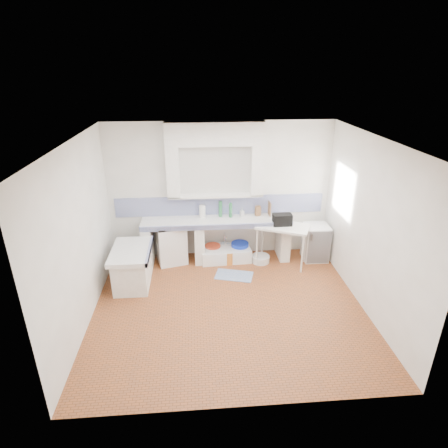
{
  "coord_description": "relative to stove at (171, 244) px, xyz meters",
  "views": [
    {
      "loc": [
        -0.5,
        -5.19,
        3.78
      ],
      "look_at": [
        0.0,
        1.0,
        1.1
      ],
      "focal_mm": 29.81,
      "sensor_mm": 36.0,
      "label": 1
    }
  ],
  "objects": [
    {
      "name": "basin_white",
      "position": [
        1.83,
        -0.19,
        -0.33
      ],
      "size": [
        0.48,
        0.48,
        0.14
      ],
      "primitive_type": "cylinder",
      "rotation": [
        0.0,
        0.0,
        -0.39
      ],
      "color": "white",
      "rests_on": "ground"
    },
    {
      "name": "counter_pier_left",
      "position": [
        -0.47,
        0.01,
        0.01
      ],
      "size": [
        0.2,
        0.55,
        0.82
      ],
      "primitive_type": "cube",
      "color": "white",
      "rests_on": "ground"
    },
    {
      "name": "counter_pier_mid",
      "position": [
        0.58,
        0.01,
        0.01
      ],
      "size": [
        0.2,
        0.55,
        0.82
      ],
      "primitive_type": "cube",
      "color": "white",
      "rests_on": "ground"
    },
    {
      "name": "alcove_mass",
      "position": [
        0.93,
        0.18,
        2.18
      ],
      "size": [
        1.9,
        0.25,
        0.45
      ],
      "primitive_type": "cube",
      "color": "white",
      "rests_on": "ground"
    },
    {
      "name": "rug",
      "position": [
        1.23,
        -0.69,
        -0.39
      ],
      "size": [
        0.8,
        0.58,
        0.01
      ],
      "primitive_type": "cube",
      "rotation": [
        0.0,
        0.0,
        -0.27
      ],
      "color": "#335C9C",
      "rests_on": "ground"
    },
    {
      "name": "black_bag",
      "position": [
        2.22,
        -0.23,
        0.56
      ],
      "size": [
        0.37,
        0.22,
        0.23
      ],
      "primitive_type": "cube",
      "rotation": [
        0.0,
        0.0,
        0.02
      ],
      "color": "black",
      "rests_on": "side_table"
    },
    {
      "name": "water_bottle_a",
      "position": [
        1.07,
        0.16,
        -0.25
      ],
      "size": [
        0.1,
        0.1,
        0.3
      ],
      "primitive_type": "cylinder",
      "rotation": [
        0.0,
        0.0,
        -0.28
      ],
      "color": "silver",
      "rests_on": "ground"
    },
    {
      "name": "fridge",
      "position": [
        2.98,
        -0.13,
        -0.02
      ],
      "size": [
        0.5,
        0.5,
        0.75
      ],
      "primitive_type": "cube",
      "rotation": [
        0.0,
        0.0,
        -0.02
      ],
      "color": "white",
      "rests_on": "ground"
    },
    {
      "name": "wall_back",
      "position": [
        1.03,
        0.31,
        1.0
      ],
      "size": [
        4.5,
        0.0,
        4.5
      ],
      "primitive_type": "plane",
      "rotation": [
        1.57,
        0.0,
        0.0
      ],
      "color": "white",
      "rests_on": "ground"
    },
    {
      "name": "window_frame",
      "position": [
        3.46,
        -0.49,
        1.2
      ],
      "size": [
        0.35,
        0.86,
        1.06
      ],
      "primitive_type": "cube",
      "color": "#3A2212",
      "rests_on": "ground"
    },
    {
      "name": "bucket_red",
      "position": [
        0.85,
        0.05,
        -0.25
      ],
      "size": [
        0.42,
        0.42,
        0.3
      ],
      "primitive_type": "cylinder",
      "rotation": [
        0.0,
        0.0,
        0.35
      ],
      "color": "#D44323",
      "rests_on": "ground"
    },
    {
      "name": "wall_front",
      "position": [
        1.03,
        -3.69,
        1.0
      ],
      "size": [
        4.5,
        0.0,
        4.5
      ],
      "primitive_type": "plane",
      "rotation": [
        -1.57,
        0.0,
        0.0
      ],
      "color": "white",
      "rests_on": "ground"
    },
    {
      "name": "counter_slab",
      "position": [
        0.93,
        0.01,
        0.46
      ],
      "size": [
        3.0,
        0.6,
        0.08
      ],
      "primitive_type": "cube",
      "color": "white",
      "rests_on": "ground"
    },
    {
      "name": "ceiling",
      "position": [
        1.03,
        -1.69,
        2.4
      ],
      "size": [
        4.5,
        4.5,
        0.0
      ],
      "primitive_type": "plane",
      "rotation": [
        3.14,
        0.0,
        0.0
      ],
      "color": "white",
      "rests_on": "ground"
    },
    {
      "name": "lace_valance",
      "position": [
        3.31,
        -0.49,
        1.58
      ],
      "size": [
        0.01,
        0.84,
        0.24
      ],
      "primitive_type": "cube",
      "color": "white",
      "rests_on": "ground"
    },
    {
      "name": "sink",
      "position": [
        1.12,
        -0.02,
        -0.28
      ],
      "size": [
        1.05,
        0.61,
        0.24
      ],
      "primitive_type": "cube",
      "rotation": [
        0.0,
        0.0,
        0.06
      ],
      "color": "white",
      "rests_on": "ground"
    },
    {
      "name": "cutting_board",
      "position": [
        2.04,
        0.16,
        0.64
      ],
      "size": [
        0.03,
        0.21,
        0.29
      ],
      "primitive_type": "cube",
      "rotation": [
        0.0,
        0.0,
        0.04
      ],
      "color": "#91623A",
      "rests_on": "counter_slab"
    },
    {
      "name": "counter_lip",
      "position": [
        0.93,
        -0.27,
        0.46
      ],
      "size": [
        3.0,
        0.04,
        0.1
      ],
      "primitive_type": "cube",
      "color": "navy",
      "rests_on": "ground"
    },
    {
      "name": "green_bottle_a",
      "position": [
        1.03,
        0.16,
        0.67
      ],
      "size": [
        0.08,
        0.08,
        0.33
      ],
      "primitive_type": "cylinder",
      "rotation": [
        0.0,
        0.0,
        -0.19
      ],
      "color": "#29723F",
      "rests_on": "counter_slab"
    },
    {
      "name": "peninsula_lip",
      "position": [
        -0.34,
        -0.79,
        0.26
      ],
      "size": [
        0.04,
        1.1,
        0.1
      ],
      "primitive_type": "cube",
      "color": "navy",
      "rests_on": "ground"
    },
    {
      "name": "water_bottle_b",
      "position": [
        1.19,
        0.16,
        -0.26
      ],
      "size": [
        0.08,
        0.08,
        0.28
      ],
      "primitive_type": "cylinder",
      "rotation": [
        0.0,
        0.0,
        -0.08
      ],
      "color": "silver",
      "rests_on": "ground"
    },
    {
      "name": "wall_right",
      "position": [
        3.28,
        -1.69,
        1.0
      ],
      "size": [
        0.0,
        4.5,
        4.5
      ],
      "primitive_type": "plane",
      "rotation": [
        1.57,
        0.0,
        -1.57
      ],
      "color": "white",
      "rests_on": "ground"
    },
    {
      "name": "bucket_blue",
      "position": [
        1.42,
        0.03,
        -0.23
      ],
      "size": [
        0.37,
        0.37,
        0.34
      ],
      "primitive_type": "cylinder",
      "rotation": [
        0.0,
        0.0,
        -0.02
      ],
      "color": "#1231CB",
      "rests_on": "ground"
    },
    {
      "name": "soap_bottle",
      "position": [
        1.47,
        0.16,
        0.59
      ],
      "size": [
        0.1,
        0.1,
        0.17
      ],
      "primitive_type": "imported",
      "rotation": [
        0.0,
        0.0,
        0.36
      ],
      "color": "white",
      "rests_on": "counter_slab"
    },
    {
      "name": "paper_towel",
      "position": [
        0.66,
        0.16,
        0.63
      ],
      "size": [
        0.13,
        0.13,
        0.26
      ],
      "primitive_type": "cylinder",
      "rotation": [
        0.0,
        0.0,
        -0.04
      ],
      "color": "white",
      "rests_on": "counter_slab"
    },
    {
      "name": "green_bottle_b",
      "position": [
        1.23,
        0.12,
        0.65
      ],
      "size": [
        0.08,
        0.08,
        0.3
      ],
      "primitive_type": "cylinder",
      "rotation": [
        0.0,
        0.0,
        -0.18
      ],
      "color": "#29723F",
      "rests_on": "counter_slab"
    },
    {
      "name": "bucket_orange",
      "position": [
        1.17,
        -0.16,
        -0.26
      ],
      "size": [
        0.35,
        0.35,
        0.27
      ],
      "primitive_type": "cylinder",
      "rotation": [
        0.0,
        0.0,
        0.23
      ],
      "color": "orange",
      "rests_on": "ground"
    },
    {
      "name": "peninsula_base",
      "position": [
        -0.67,
        -0.79,
        -0.09
      ],
      "size": [
        0.6,
        1.0,
        0.62
      ],
      "primitive_type": "cube",
      "color": "white",
      "rests_on": "ground"
    },
    {
      "name": "side_table",
      "position": [
        2.24,
        -0.27,
        0.02
      ],
      "size": [
        1.15,
        0.93,
        0.04
      ],
      "primitive_type": "cube",
      "rotation": [
        0.0,
        0.0,
        -0.43
      ],
      "color": "white",
      "rests_on": "ground"
    },
    {
      "name": "knife_block",
      "position": [
        1.8,
        0.16,
        0.6
      ],
      "size": [
        0.12,
        0.11,
        0.21
      ],
      "primitive_type": "cube",
      "rotation": [
        0.0,
        0.0,
        0.3
      ],
      "color": "#91623A",
      "rests_on": "counter_slab"
    },
    {
      "name": "stove",
      "position": [
        0.0,
        0.0,
        0.0
      ],
      "size": [
        0.68,
        0.67,
        0.8
      ],
      "primitive_type": "cube",
      "rotation": [
        0.0,
        0.0,
        0.25
      ],
      "color": "white",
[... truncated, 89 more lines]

